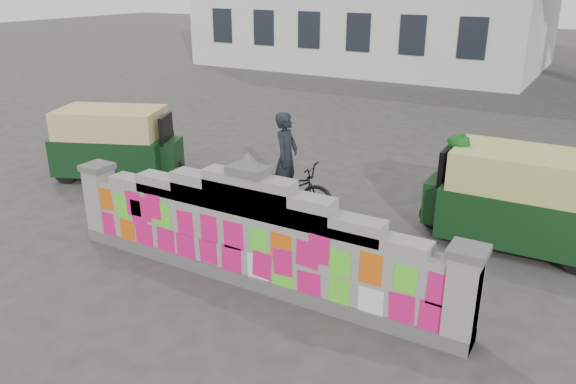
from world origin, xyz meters
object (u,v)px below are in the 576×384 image
at_px(cyclist_rider, 286,170).
at_px(rickshaw_left, 116,142).
at_px(pedestrian, 453,186).
at_px(rickshaw_right, 519,198).
at_px(cyclist_bike, 286,187).

bearing_deg(cyclist_rider, rickshaw_left, 85.38).
bearing_deg(cyclist_rider, pedestrian, -86.17).
bearing_deg(pedestrian, rickshaw_left, -86.94).
xyz_separation_m(pedestrian, rickshaw_right, (1.05, 0.15, -0.05)).
height_order(cyclist_bike, rickshaw_right, rickshaw_right).
height_order(cyclist_bike, rickshaw_left, rickshaw_left).
distance_m(cyclist_bike, cyclist_rider, 0.35).
relative_size(pedestrian, rickshaw_right, 0.61).
height_order(rickshaw_left, rickshaw_right, rickshaw_right).
distance_m(pedestrian, rickshaw_left, 7.26).
bearing_deg(cyclist_rider, cyclist_bike, 83.35).
height_order(cyclist_rider, rickshaw_left, cyclist_rider).
xyz_separation_m(cyclist_rider, rickshaw_left, (-4.28, -0.15, -0.04)).
bearing_deg(rickshaw_left, pedestrian, -17.38).
relative_size(cyclist_rider, rickshaw_left, 0.59).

